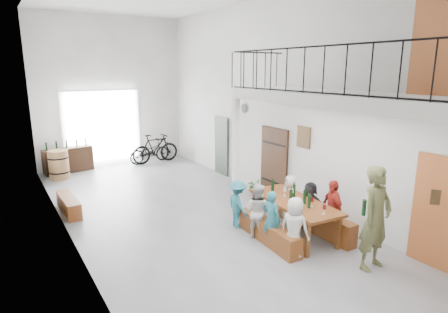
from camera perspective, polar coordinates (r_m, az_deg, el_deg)
floor at (r=9.77m, az=-6.15°, el=-8.37°), size 12.00×12.00×0.00m
room_walls at (r=9.09m, az=-6.71°, el=12.95°), size 12.00×12.00×12.00m
gateway_portal at (r=14.73m, az=-18.00°, el=4.04°), size 2.80×0.08×2.80m
right_wall_decor at (r=9.35m, az=13.89°, el=1.48°), size 0.07×8.28×5.07m
balcony at (r=7.82m, az=17.34°, el=8.09°), size 1.52×5.62×4.00m
tasting_table at (r=8.35m, az=10.59°, el=-7.15°), size 1.16×2.36×0.79m
bench_inner at (r=8.10m, az=6.74°, el=-11.38°), size 0.47×1.94×0.44m
bench_wall at (r=8.82m, az=13.45°, el=-9.30°), size 0.35×2.27×0.52m
tableware at (r=8.21m, az=10.98°, el=-5.82°), size 0.53×1.63×0.35m
side_bench at (r=10.38m, az=-22.59°, el=-6.82°), size 0.36×1.48×0.41m
oak_barrel at (r=13.58m, az=-23.88°, el=-1.14°), size 0.65×0.65×0.96m
serving_counter at (r=14.36m, az=-22.64°, el=-0.48°), size 1.70×0.70×0.87m
counter_bottles at (r=14.26m, az=-22.85°, el=1.77°), size 1.40×0.25×0.28m
guest_left_a at (r=7.46m, az=10.67°, el=-10.58°), size 0.57×0.69×1.20m
guest_left_b at (r=7.80m, az=7.24°, el=-9.39°), size 0.38×0.49×1.19m
guest_left_c at (r=8.16m, az=5.12°, el=-8.24°), size 0.65×0.72×1.21m
guest_left_d at (r=8.65m, az=2.12°, el=-7.26°), size 0.48×0.76×1.11m
guest_right_a at (r=8.41m, az=16.13°, el=-7.72°), size 0.55×0.82×1.30m
guest_right_b at (r=8.81m, az=12.90°, el=-7.26°), size 0.55×1.07×1.10m
guest_right_c at (r=9.22m, az=10.02°, el=-6.17°), size 0.55×0.64×1.11m
host_standing at (r=7.34m, az=22.11°, el=-8.69°), size 0.73×0.51×1.93m
potted_plant at (r=11.14m, az=4.56°, el=-4.46°), size 0.44×0.41×0.41m
bicycle_near at (r=14.88m, az=-11.26°, el=0.78°), size 1.76×0.83×0.89m
bicycle_far at (r=14.78m, az=-10.42°, el=1.21°), size 1.90×0.59×1.13m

